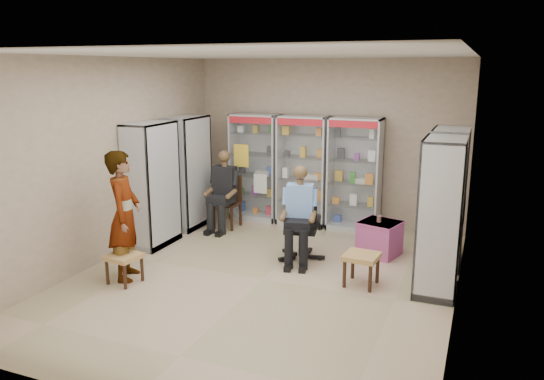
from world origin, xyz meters
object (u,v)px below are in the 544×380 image
at_px(wooden_chair, 227,202).
at_px(woven_stool_b, 125,269).
at_px(cabinet_right_near, 440,217).
at_px(cabinet_back_left, 256,167).
at_px(seated_shopkeeper, 300,217).
at_px(cabinet_right_far, 447,197).
at_px(cabinet_back_right, 355,175).
at_px(pink_trunk, 380,238).
at_px(cabinet_back_mid, 303,171).
at_px(standing_man, 124,216).
at_px(woven_stool_a, 361,270).
at_px(cabinet_left_far, 187,173).
at_px(office_chair, 301,225).
at_px(cabinet_left_near, 152,185).

xyz_separation_m(wooden_chair, woven_stool_b, (-0.13, -2.80, -0.27)).
bearing_deg(cabinet_right_near, cabinet_back_left, 57.72).
bearing_deg(woven_stool_b, seated_shopkeeper, 41.77).
relative_size(cabinet_right_far, seated_shopkeeper, 1.47).
relative_size(cabinet_back_right, cabinet_right_near, 1.00).
relative_size(pink_trunk, woven_stool_b, 1.38).
bearing_deg(seated_shopkeeper, cabinet_right_far, 8.12).
bearing_deg(cabinet_back_mid, cabinet_back_right, 0.00).
bearing_deg(standing_man, cabinet_back_right, -57.14).
height_order(wooden_chair, woven_stool_a, wooden_chair).
bearing_deg(cabinet_back_mid, cabinet_left_far, -153.68).
xyz_separation_m(cabinet_left_far, woven_stool_a, (3.52, -1.49, -0.78)).
bearing_deg(wooden_chair, cabinet_right_far, -6.04).
height_order(cabinet_back_mid, pink_trunk, cabinet_back_mid).
bearing_deg(office_chair, pink_trunk, 19.07).
xyz_separation_m(cabinet_right_near, woven_stool_a, (-0.94, -0.19, -0.78)).
relative_size(cabinet_left_far, standing_man, 1.12).
bearing_deg(wooden_chair, cabinet_back_mid, 31.31).
relative_size(cabinet_right_near, seated_shopkeeper, 1.47).
xyz_separation_m(cabinet_back_left, office_chair, (1.52, -1.78, -0.46)).
distance_m(cabinet_back_left, cabinet_left_far, 1.32).
distance_m(cabinet_left_near, woven_stool_a, 3.63).
relative_size(cabinet_right_far, standing_man, 1.12).
xyz_separation_m(pink_trunk, standing_man, (-3.05, -2.21, 0.62)).
relative_size(cabinet_left_far, seated_shopkeeper, 1.47).
bearing_deg(office_chair, standing_man, -152.56).
bearing_deg(cabinet_left_far, woven_stool_a, 67.12).
relative_size(cabinet_left_near, woven_stool_a, 4.60).
xyz_separation_m(woven_stool_a, woven_stool_b, (-2.97, -1.12, -0.02)).
relative_size(cabinet_back_right, office_chair, 1.87).
xyz_separation_m(woven_stool_b, standing_man, (-0.08, 0.17, 0.69)).
xyz_separation_m(cabinet_right_far, cabinet_right_near, (0.00, -1.10, 0.00)).
bearing_deg(cabinet_back_mid, cabinet_back_left, 180.00).
relative_size(cabinet_back_mid, cabinet_left_far, 1.00).
xyz_separation_m(cabinet_back_left, cabinet_left_near, (-0.93, -2.03, 0.00)).
relative_size(cabinet_back_mid, cabinet_left_near, 1.00).
distance_m(cabinet_back_right, standing_man, 4.11).
relative_size(cabinet_back_left, woven_stool_b, 4.99).
xyz_separation_m(cabinet_left_near, standing_man, (0.47, -1.34, -0.11)).
xyz_separation_m(cabinet_left_near, woven_stool_a, (3.52, -0.39, -0.78)).
distance_m(office_chair, seated_shopkeeper, 0.15).
height_order(cabinet_back_mid, cabinet_back_right, same).
relative_size(cabinet_back_right, woven_stool_b, 4.99).
bearing_deg(cabinet_back_mid, office_chair, -72.18).
relative_size(cabinet_right_near, cabinet_left_near, 1.00).
xyz_separation_m(cabinet_right_near, office_chair, (-2.01, 0.45, -0.46)).
distance_m(cabinet_left_near, pink_trunk, 3.70).
bearing_deg(cabinet_right_far, seated_shopkeeper, 109.30).
bearing_deg(cabinet_back_left, cabinet_right_far, -17.75).
height_order(cabinet_back_mid, cabinet_left_near, same).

